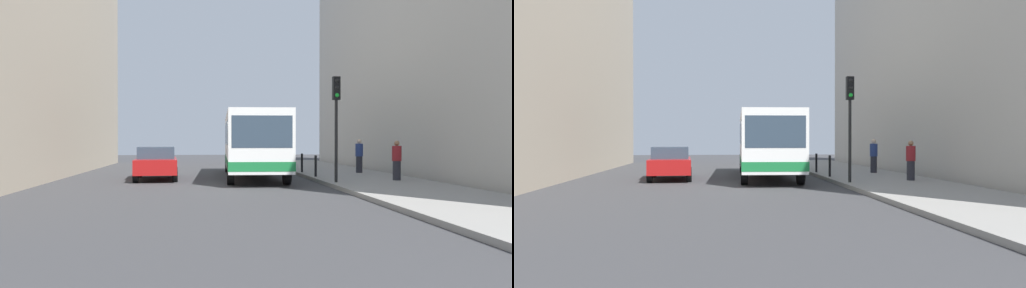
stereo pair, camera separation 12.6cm
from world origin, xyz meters
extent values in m
plane|color=#38383A|center=(0.00, 0.00, 0.00)|extent=(80.00, 80.00, 0.00)
cube|color=gray|center=(5.40, 0.00, 0.07)|extent=(4.40, 40.00, 0.15)
cube|color=#BCB7AD|center=(11.50, 4.00, 7.37)|extent=(7.00, 32.00, 14.73)
cube|color=white|center=(0.80, 3.75, 1.75)|extent=(2.96, 11.10, 2.50)
cube|color=#197238|center=(0.80, 3.75, 0.80)|extent=(2.98, 11.12, 0.36)
cube|color=#2D3D4C|center=(0.57, -1.73, 2.10)|extent=(2.26, 0.16, 1.20)
cube|color=#2D3D4C|center=(0.82, 4.25, 2.10)|extent=(2.91, 9.50, 1.00)
cylinder|color=black|center=(1.77, -0.20, 0.50)|extent=(0.32, 1.01, 1.00)
cylinder|color=black|center=(-0.49, -0.10, 0.50)|extent=(0.32, 1.01, 1.00)
cylinder|color=black|center=(2.10, 7.60, 0.50)|extent=(0.32, 1.01, 1.00)
cylinder|color=black|center=(-0.16, 7.69, 0.50)|extent=(0.32, 1.01, 1.00)
cube|color=maroon|center=(-3.67, 2.97, 0.64)|extent=(2.05, 4.50, 0.64)
cube|color=#2D3D4C|center=(-3.67, 3.12, 1.22)|extent=(1.74, 2.55, 0.52)
cylinder|color=black|center=(-2.76, 1.52, 0.32)|extent=(0.26, 0.65, 0.64)
cylinder|color=black|center=(-4.40, 1.42, 0.32)|extent=(0.26, 0.65, 0.64)
cylinder|color=black|center=(-2.93, 4.51, 0.32)|extent=(0.26, 0.65, 0.64)
cylinder|color=black|center=(-4.57, 4.42, 0.32)|extent=(0.26, 0.65, 0.64)
cylinder|color=black|center=(3.55, -1.10, 1.75)|extent=(0.12, 0.12, 3.20)
cube|color=black|center=(3.55, -1.10, 3.80)|extent=(0.28, 0.24, 0.90)
sphere|color=black|center=(3.55, -1.23, 4.08)|extent=(0.16, 0.16, 0.16)
sphere|color=black|center=(3.55, -1.23, 3.80)|extent=(0.16, 0.16, 0.16)
sphere|color=green|center=(3.55, -1.23, 3.52)|extent=(0.16, 0.16, 0.16)
cylinder|color=black|center=(3.45, 1.93, 0.62)|extent=(0.11, 0.11, 0.95)
cylinder|color=black|center=(3.45, 4.95, 0.62)|extent=(0.11, 0.11, 0.95)
cylinder|color=black|center=(3.45, 7.98, 0.62)|extent=(0.11, 0.11, 0.95)
cylinder|color=#26262D|center=(6.28, -0.42, 0.54)|extent=(0.32, 0.32, 0.79)
cylinder|color=maroon|center=(6.28, -0.42, 1.24)|extent=(0.38, 0.38, 0.61)
sphere|color=#8C6647|center=(6.28, -0.42, 1.66)|extent=(0.22, 0.22, 0.22)
cylinder|color=#26262D|center=(6.22, 4.27, 0.56)|extent=(0.32, 0.32, 0.82)
cylinder|color=navy|center=(6.22, 4.27, 1.29)|extent=(0.38, 0.38, 0.63)
sphere|color=beige|center=(6.22, 4.27, 1.72)|extent=(0.23, 0.23, 0.23)
camera|label=1|loc=(-1.76, -20.26, 1.81)|focal=35.53mm
camera|label=2|loc=(-1.63, -20.27, 1.81)|focal=35.53mm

